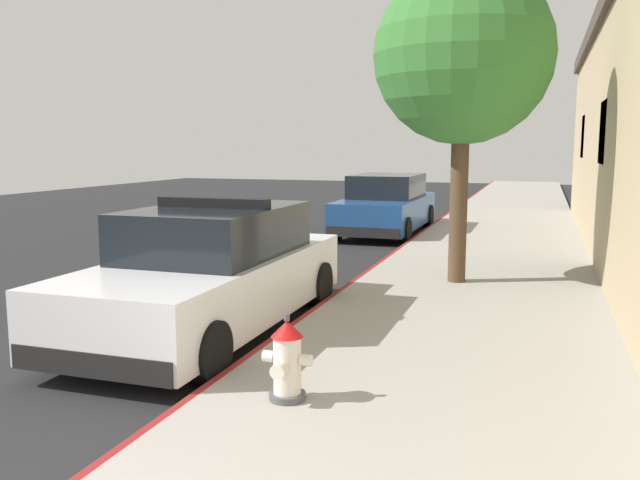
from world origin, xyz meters
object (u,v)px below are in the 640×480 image
object	(u,v)px
fire_hydrant	(287,361)
street_tree	(463,56)
police_cruiser	(213,272)
parked_car_silver_ahead	(386,206)

from	to	relation	value
fire_hydrant	street_tree	xyz separation A→B (m)	(0.77, 5.56, 3.20)
police_cruiser	parked_car_silver_ahead	world-z (taller)	police_cruiser
fire_hydrant	street_tree	bearing A→B (deg)	82.16
street_tree	fire_hydrant	bearing A→B (deg)	-97.84
police_cruiser	fire_hydrant	world-z (taller)	police_cruiser
police_cruiser	parked_car_silver_ahead	bearing A→B (deg)	90.09
police_cruiser	street_tree	bearing A→B (deg)	51.52
police_cruiser	street_tree	size ratio (longest dim) A/B	0.98
fire_hydrant	street_tree	world-z (taller)	street_tree
parked_car_silver_ahead	fire_hydrant	xyz separation A→B (m)	(1.89, -12.09, -0.24)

